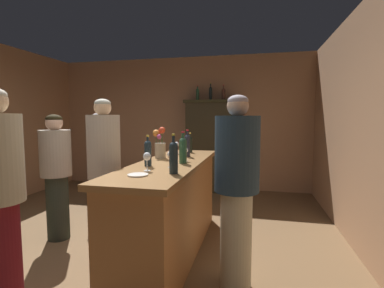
{
  "coord_description": "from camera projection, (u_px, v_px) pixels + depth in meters",
  "views": [
    {
      "loc": [
        1.58,
        -2.54,
        1.48
      ],
      "look_at": [
        0.86,
        0.65,
        1.18
      ],
      "focal_mm": 26.5,
      "sensor_mm": 36.0,
      "label": 1
    }
  ],
  "objects": [
    {
      "name": "wine_bottle_riesling",
      "position": [
        174.0,
        156.0,
        2.38
      ],
      "size": [
        0.07,
        0.07,
        0.34
      ],
      "color": "#1D2A30",
      "rests_on": "bar_counter"
    },
    {
      "name": "flower_arrangement",
      "position": [
        160.0,
        144.0,
        3.33
      ],
      "size": [
        0.15,
        0.14,
        0.37
      ],
      "color": "tan",
      "rests_on": "bar_counter"
    },
    {
      "name": "wine_bottle_syrah",
      "position": [
        183.0,
        149.0,
        2.93
      ],
      "size": [
        0.08,
        0.08,
        0.33
      ],
      "color": "#274C31",
      "rests_on": "bar_counter"
    },
    {
      "name": "wine_glass_front",
      "position": [
        185.0,
        151.0,
        3.07
      ],
      "size": [
        0.07,
        0.07,
        0.15
      ],
      "color": "white",
      "rests_on": "bar_counter"
    },
    {
      "name": "cheese_plate",
      "position": [
        138.0,
        175.0,
        2.31
      ],
      "size": [
        0.17,
        0.17,
        0.01
      ],
      "primitive_type": "cylinder",
      "color": "white",
      "rests_on": "bar_counter"
    },
    {
      "name": "display_cabinet",
      "position": [
        210.0,
        144.0,
        5.69
      ],
      "size": [
        1.01,
        0.41,
        1.84
      ],
      "color": "#302A1A",
      "rests_on": "ground"
    },
    {
      "name": "floor",
      "position": [
        98.0,
        261.0,
        2.95
      ],
      "size": [
        8.6,
        8.6,
        0.0
      ],
      "primitive_type": "plane",
      "color": "brown",
      "rests_on": "ground"
    },
    {
      "name": "wine_glass_mid",
      "position": [
        176.0,
        145.0,
        3.73
      ],
      "size": [
        0.06,
        0.06,
        0.16
      ],
      "color": "white",
      "rests_on": "bar_counter"
    },
    {
      "name": "display_bottle_left",
      "position": [
        198.0,
        94.0,
        5.66
      ],
      "size": [
        0.07,
        0.07,
        0.29
      ],
      "color": "#234B30",
      "rests_on": "display_cabinet"
    },
    {
      "name": "wall_back",
      "position": [
        181.0,
        123.0,
        6.09
      ],
      "size": [
        5.47,
        0.12,
        2.75
      ],
      "primitive_type": "cube",
      "color": "tan",
      "rests_on": "ground"
    },
    {
      "name": "wine_bottle_pinot",
      "position": [
        148.0,
        152.0,
        2.76
      ],
      "size": [
        0.07,
        0.07,
        0.3
      ],
      "color": "#1E2E38",
      "rests_on": "bar_counter"
    },
    {
      "name": "display_bottle_midleft",
      "position": [
        211.0,
        93.0,
        5.6
      ],
      "size": [
        0.06,
        0.06,
        0.34
      ],
      "color": "black",
      "rests_on": "display_cabinet"
    },
    {
      "name": "wine_glass_rear",
      "position": [
        147.0,
        157.0,
        2.5
      ],
      "size": [
        0.07,
        0.07,
        0.17
      ],
      "color": "white",
      "rests_on": "bar_counter"
    },
    {
      "name": "bartender",
      "position": [
        237.0,
        185.0,
        2.41
      ],
      "size": [
        0.38,
        0.38,
        1.67
      ],
      "rotation": [
        0.0,
        0.0,
        2.88
      ],
      "color": "#B1B19B",
      "rests_on": "ground"
    },
    {
      "name": "patron_in_navy",
      "position": [
        56.0,
        172.0,
        3.43
      ],
      "size": [
        0.36,
        0.36,
        1.53
      ],
      "rotation": [
        0.0,
        0.0,
        0.12
      ],
      "color": "#252E25",
      "rests_on": "ground"
    },
    {
      "name": "wine_glass_spare",
      "position": [
        171.0,
        156.0,
        2.68
      ],
      "size": [
        0.07,
        0.07,
        0.16
      ],
      "color": "white",
      "rests_on": "bar_counter"
    },
    {
      "name": "patron_redhead",
      "position": [
        99.0,
        159.0,
        4.34
      ],
      "size": [
        0.32,
        0.32,
        1.56
      ],
      "rotation": [
        0.0,
        0.0,
        -0.52
      ],
      "color": "navy",
      "rests_on": "ground"
    },
    {
      "name": "wine_bottle_rose",
      "position": [
        190.0,
        144.0,
        3.87
      ],
      "size": [
        0.06,
        0.06,
        0.27
      ],
      "color": "black",
      "rests_on": "bar_counter"
    },
    {
      "name": "display_bottle_center",
      "position": [
        223.0,
        94.0,
        5.54
      ],
      "size": [
        0.08,
        0.08,
        0.29
      ],
      "color": "#482A1F",
      "rests_on": "display_cabinet"
    },
    {
      "name": "wine_bottle_merlot",
      "position": [
        187.0,
        144.0,
        3.45
      ],
      "size": [
        0.07,
        0.07,
        0.33
      ],
      "color": "#232530",
      "rests_on": "bar_counter"
    },
    {
      "name": "bar_counter",
      "position": [
        171.0,
        208.0,
        3.07
      ],
      "size": [
        0.66,
        2.28,
        1.01
      ],
      "color": "#9D683B",
      "rests_on": "ground"
    },
    {
      "name": "patron_near_entrance",
      "position": [
        104.0,
        172.0,
        2.95
      ],
      "size": [
        0.34,
        0.34,
        1.68
      ],
      "rotation": [
        0.0,
        0.0,
        0.38
      ],
      "color": "maroon",
      "rests_on": "ground"
    }
  ]
}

